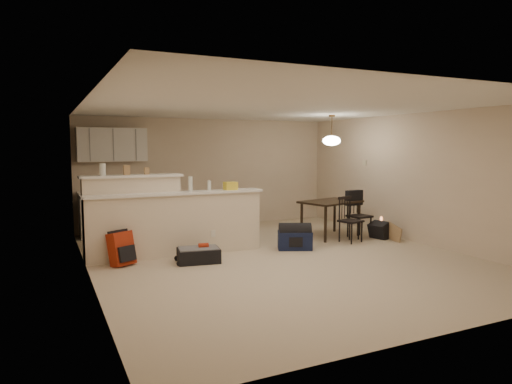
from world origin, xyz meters
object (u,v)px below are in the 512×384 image
dining_chair_far (359,215)px  black_daypack (380,231)px  navy_duffel (295,240)px  red_backpack (121,249)px  suitcase (199,255)px  dining_chair_near (351,220)px  dining_table (331,205)px  pendant_lamp (332,140)px

dining_chair_far → black_daypack: size_ratio=2.55×
dining_chair_far → black_daypack: (0.30, -0.27, -0.31)m
dining_chair_far → navy_duffel: dining_chair_far is taller
red_backpack → navy_duffel: 3.04m
red_backpack → suitcase: bearing=-43.1°
dining_chair_near → navy_duffel: size_ratio=1.46×
dining_table → pendant_lamp: size_ratio=2.20×
pendant_lamp → suitcase: (-3.13, -0.86, -1.88)m
pendant_lamp → dining_table: bearing=0.0°
dining_table → red_backpack: 4.33m
dining_chair_near → suitcase: (-3.18, -0.23, -0.33)m
pendant_lamp → dining_chair_far: pendant_lamp is taller
dining_table → red_backpack: (-4.28, -0.52, -0.40)m
dining_chair_near → navy_duffel: 1.34m
pendant_lamp → red_backpack: size_ratio=1.18×
suitcase → dining_table: bearing=24.6°
pendant_lamp → suitcase: bearing=-164.7°
red_backpack → navy_duffel: bearing=-30.3°
pendant_lamp → dining_chair_far: bearing=-32.7°
dining_chair_near → dining_table: bearing=79.7°
dining_chair_far → black_daypack: 0.51m
dining_table → suitcase: dining_table is taller
dining_table → suitcase: 3.29m
black_daypack → suitcase: bearing=80.3°
dining_table → navy_duffel: bearing=-165.6°
pendant_lamp → dining_chair_near: size_ratio=0.70×
dining_table → dining_chair_near: bearing=-100.5°
dining_table → navy_duffel: size_ratio=2.24×
navy_duffel → dining_chair_near: bearing=27.8°
dining_table → dining_chair_far: bearing=-47.8°
dining_table → suitcase: bearing=-179.8°
pendant_lamp → navy_duffel: size_ratio=1.02×
dining_chair_far → navy_duffel: (-1.75, -0.39, -0.30)m
suitcase → dining_chair_far: bearing=17.8°
dining_table → black_daypack: bearing=-51.6°
dining_chair_far → navy_duffel: 1.82m
red_backpack → black_daypack: bearing=-27.5°
suitcase → black_daypack: bearing=13.2°
red_backpack → pendant_lamp: bearing=-19.8°
dining_table → pendant_lamp: 1.33m
navy_duffel → black_daypack: navy_duffel is taller
pendant_lamp → navy_duffel: 2.32m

